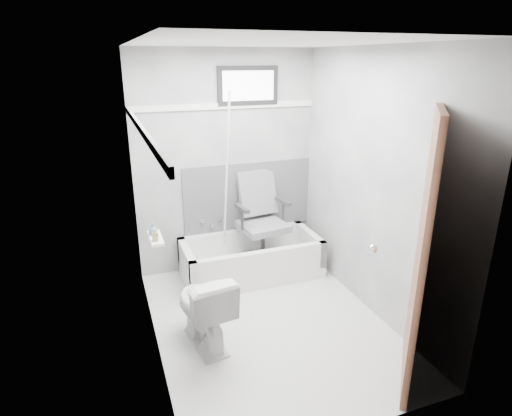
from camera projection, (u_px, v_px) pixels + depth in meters
name	position (u px, v px, depth m)	size (l,w,h in m)	color
floor	(269.00, 323.00, 3.92)	(2.60, 2.60, 0.00)	white
ceiling	(272.00, 42.00, 3.12)	(2.60, 2.60, 0.00)	silver
wall_back	(226.00, 164.00, 4.67)	(2.00, 0.02, 2.40)	slate
wall_front	(358.00, 266.00, 2.37)	(2.00, 0.02, 2.40)	slate
wall_left	(147.00, 212.00, 3.20)	(0.02, 2.60, 2.40)	slate
wall_right	(374.00, 187.00, 3.84)	(0.02, 2.60, 2.40)	slate
bathtub	(251.00, 257.00, 4.72)	(1.50, 0.70, 0.42)	silver
office_chair	(263.00, 220.00, 4.68)	(0.57, 0.57, 1.00)	slate
toilet	(203.00, 308.00, 3.53)	(0.38, 0.68, 0.67)	white
door	(484.00, 269.00, 2.77)	(0.78, 0.78, 2.00)	brown
window	(248.00, 86.00, 4.47)	(0.66, 0.04, 0.40)	black
backerboard	(248.00, 196.00, 4.88)	(1.50, 0.02, 0.78)	#4C4C4F
trim_back	(225.00, 106.00, 4.45)	(2.00, 0.02, 0.06)	white
trim_left	(141.00, 129.00, 2.99)	(0.02, 2.60, 0.06)	white
pole	(226.00, 183.00, 4.48)	(0.02, 0.02, 1.95)	silver
shelf	(156.00, 238.00, 3.49)	(0.10, 0.32, 0.03)	white
soap_bottle_a	(155.00, 235.00, 3.40)	(0.05, 0.05, 0.10)	olive
soap_bottle_b	(153.00, 229.00, 3.52)	(0.07, 0.07, 0.10)	slate
faucet	(211.00, 222.00, 4.80)	(0.26, 0.10, 0.16)	silver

